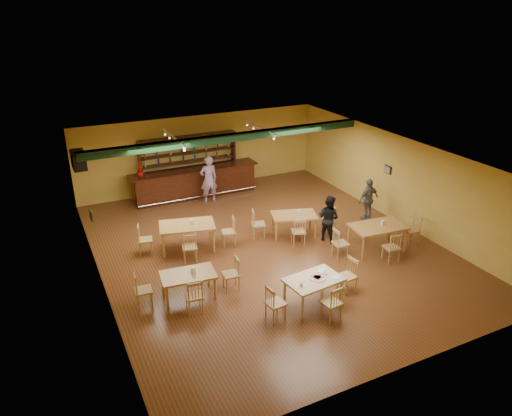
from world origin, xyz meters
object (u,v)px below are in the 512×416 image
dining_table_c (189,285)px  bar_counter (195,182)px  dining_table_b (294,225)px  near_table (313,292)px  patron_bar (209,179)px  dining_table_d (377,238)px  dining_table_a (188,237)px  patron_right_a (328,218)px

dining_table_c → bar_counter: bearing=75.8°
bar_counter → dining_table_b: bearing=-69.1°
near_table → patron_bar: (0.04, 7.53, 0.54)m
bar_counter → dining_table_d: bearing=-62.1°
bar_counter → near_table: size_ratio=3.64×
dining_table_c → patron_bar: bearing=70.9°
bar_counter → near_table: (0.24, -8.35, -0.19)m
bar_counter → near_table: 8.36m
patron_bar → dining_table_a: bearing=61.3°
dining_table_d → patron_right_a: bearing=133.6°
dining_table_b → dining_table_c: dining_table_b is taller
bar_counter → near_table: bar_counter is taller
bar_counter → patron_bar: bearing=-71.1°
dining_table_a → near_table: 4.64m
bar_counter → dining_table_b: 5.02m
dining_table_c → dining_table_d: (6.05, -0.05, 0.07)m
dining_table_b → near_table: size_ratio=1.03×
dining_table_c → patron_right_a: size_ratio=0.91×
patron_right_a → dining_table_d: bearing=-165.5°
dining_table_a → patron_bar: bearing=72.9°
dining_table_c → dining_table_b: bearing=31.2°
dining_table_c → dining_table_d: bearing=5.8°
dining_table_a → dining_table_d: bearing=-12.9°
dining_table_c → patron_bar: patron_bar is taller
dining_table_d → dining_table_b: bearing=136.4°
patron_right_a → dining_table_b: bearing=21.3°
patron_bar → near_table: bearing=91.6°
bar_counter → patron_bar: patron_bar is taller
patron_right_a → bar_counter: bearing=1.5°
near_table → bar_counter: bearing=85.1°
dining_table_c → near_table: size_ratio=0.99×
dining_table_d → patron_right_a: size_ratio=1.09×
dining_table_b → patron_bar: (-1.51, 3.86, 0.55)m
dining_table_a → patron_bar: (1.95, 3.30, 0.50)m
dining_table_b → near_table: (-1.55, -3.67, 0.01)m
bar_counter → patron_right_a: patron_right_a is taller
dining_table_a → patron_bar: 3.86m
near_table → patron_bar: size_ratio=0.76×
dining_table_d → near_table: size_ratio=1.18×
bar_counter → patron_right_a: (2.59, -5.48, 0.20)m
dining_table_b → dining_table_d: bearing=-31.0°
bar_counter → dining_table_c: (-2.49, -6.67, -0.22)m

